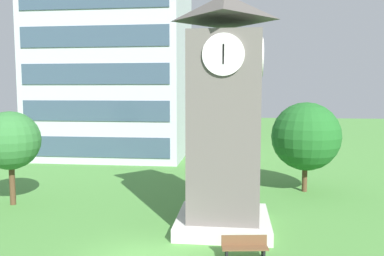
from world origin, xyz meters
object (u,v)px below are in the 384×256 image
at_px(tree_by_building, 10,141).
at_px(tree_near_tower, 306,136).
at_px(park_bench, 245,247).
at_px(clock_tower, 224,126).

bearing_deg(tree_by_building, tree_near_tower, 15.70).
relative_size(park_bench, tree_near_tower, 0.32).
bearing_deg(park_bench, tree_by_building, 156.52).
bearing_deg(tree_near_tower, park_bench, -111.39).
bearing_deg(tree_by_building, clock_tower, -11.14).
xyz_separation_m(tree_by_building, tree_near_tower, (17.22, 4.84, -0.10)).
distance_m(clock_tower, park_bench, 5.60).
xyz_separation_m(clock_tower, tree_by_building, (-12.16, 2.40, -1.17)).
relative_size(clock_tower, park_bench, 5.89).
bearing_deg(clock_tower, park_bench, -74.15).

